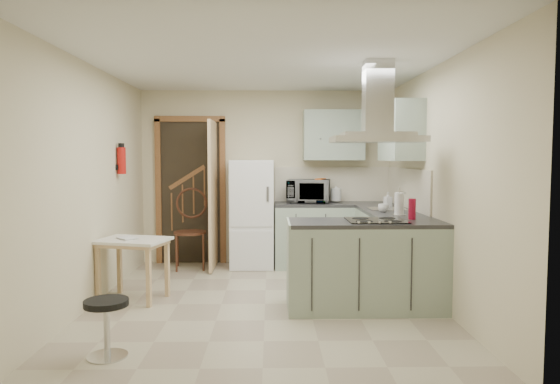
{
  "coord_description": "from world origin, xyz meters",
  "views": [
    {
      "loc": [
        0.06,
        -5.16,
        1.54
      ],
      "look_at": [
        0.17,
        0.45,
        1.15
      ],
      "focal_mm": 32.0,
      "sensor_mm": 36.0,
      "label": 1
    }
  ],
  "objects_px": {
    "fridge": "(252,214)",
    "microwave": "(309,191)",
    "extractor_hood": "(377,139)",
    "bentwood_chair": "(190,232)",
    "stool": "(107,328)",
    "drop_leaf_table": "(133,269)",
    "peninsula": "(366,265)"
  },
  "relations": [
    {
      "from": "peninsula",
      "to": "microwave",
      "type": "relative_size",
      "value": 2.63
    },
    {
      "from": "peninsula",
      "to": "drop_leaf_table",
      "type": "bearing_deg",
      "value": 171.67
    },
    {
      "from": "drop_leaf_table",
      "to": "microwave",
      "type": "distance_m",
      "value": 2.73
    },
    {
      "from": "bentwood_chair",
      "to": "stool",
      "type": "xyz_separation_m",
      "value": [
        -0.15,
        -3.06,
        -0.28
      ]
    },
    {
      "from": "bentwood_chair",
      "to": "stool",
      "type": "relative_size",
      "value": 2.22
    },
    {
      "from": "stool",
      "to": "extractor_hood",
      "type": "bearing_deg",
      "value": 27.09
    },
    {
      "from": "extractor_hood",
      "to": "microwave",
      "type": "xyz_separation_m",
      "value": [
        -0.53,
        2.05,
        -0.66
      ]
    },
    {
      "from": "peninsula",
      "to": "bentwood_chair",
      "type": "height_order",
      "value": "bentwood_chair"
    },
    {
      "from": "bentwood_chair",
      "to": "stool",
      "type": "distance_m",
      "value": 3.07
    },
    {
      "from": "stool",
      "to": "microwave",
      "type": "xyz_separation_m",
      "value": [
        1.8,
        3.24,
        0.84
      ]
    },
    {
      "from": "fridge",
      "to": "bentwood_chair",
      "type": "bearing_deg",
      "value": -172.32
    },
    {
      "from": "peninsula",
      "to": "bentwood_chair",
      "type": "xyz_separation_m",
      "value": [
        -2.08,
        1.86,
        0.05
      ]
    },
    {
      "from": "fridge",
      "to": "microwave",
      "type": "relative_size",
      "value": 2.55
    },
    {
      "from": "fridge",
      "to": "extractor_hood",
      "type": "xyz_separation_m",
      "value": [
        1.32,
        -1.98,
        0.97
      ]
    },
    {
      "from": "peninsula",
      "to": "stool",
      "type": "distance_m",
      "value": 2.54
    },
    {
      "from": "peninsula",
      "to": "stool",
      "type": "xyz_separation_m",
      "value": [
        -2.23,
        -1.19,
        -0.22
      ]
    },
    {
      "from": "fridge",
      "to": "drop_leaf_table",
      "type": "height_order",
      "value": "fridge"
    },
    {
      "from": "extractor_hood",
      "to": "drop_leaf_table",
      "type": "relative_size",
      "value": 1.27
    },
    {
      "from": "peninsula",
      "to": "microwave",
      "type": "bearing_deg",
      "value": 101.82
    },
    {
      "from": "extractor_hood",
      "to": "bentwood_chair",
      "type": "xyz_separation_m",
      "value": [
        -2.18,
        1.86,
        -1.22
      ]
    },
    {
      "from": "stool",
      "to": "microwave",
      "type": "relative_size",
      "value": 0.77
    },
    {
      "from": "stool",
      "to": "bentwood_chair",
      "type": "bearing_deg",
      "value": 87.16
    },
    {
      "from": "stool",
      "to": "microwave",
      "type": "height_order",
      "value": "microwave"
    },
    {
      "from": "peninsula",
      "to": "bentwood_chair",
      "type": "bearing_deg",
      "value": 138.12
    },
    {
      "from": "extractor_hood",
      "to": "microwave",
      "type": "relative_size",
      "value": 1.53
    },
    {
      "from": "drop_leaf_table",
      "to": "stool",
      "type": "distance_m",
      "value": 1.57
    },
    {
      "from": "drop_leaf_table",
      "to": "microwave",
      "type": "height_order",
      "value": "microwave"
    },
    {
      "from": "fridge",
      "to": "microwave",
      "type": "xyz_separation_m",
      "value": [
        0.8,
        0.07,
        0.31
      ]
    },
    {
      "from": "drop_leaf_table",
      "to": "bentwood_chair",
      "type": "bearing_deg",
      "value": 91.13
    },
    {
      "from": "peninsula",
      "to": "fridge",
      "type": "bearing_deg",
      "value": 121.74
    },
    {
      "from": "fridge",
      "to": "peninsula",
      "type": "bearing_deg",
      "value": -58.26
    },
    {
      "from": "fridge",
      "to": "stool",
      "type": "relative_size",
      "value": 3.31
    }
  ]
}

